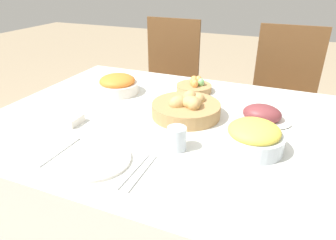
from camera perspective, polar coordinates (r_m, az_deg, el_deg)
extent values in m
cube|color=silver|center=(1.46, 0.70, -12.86)|extent=(1.53, 1.14, 0.73)
cylinder|color=brown|center=(2.04, 13.40, -6.37)|extent=(0.03, 0.03, 0.43)
cylinder|color=brown|center=(2.03, 24.26, -8.30)|extent=(0.03, 0.03, 0.43)
cylinder|color=brown|center=(2.37, 15.18, -1.64)|extent=(0.03, 0.03, 0.43)
cylinder|color=brown|center=(2.37, 24.44, -3.27)|extent=(0.03, 0.03, 0.43)
cube|color=brown|center=(2.09, 20.25, 0.57)|extent=(0.42, 0.42, 0.02)
cube|color=brown|center=(2.19, 21.84, 9.36)|extent=(0.42, 0.02, 0.54)
cylinder|color=brown|center=(2.28, -7.55, -2.09)|extent=(0.03, 0.03, 0.43)
cylinder|color=brown|center=(2.12, 1.50, -4.12)|extent=(0.03, 0.03, 0.43)
cylinder|color=brown|center=(2.58, -3.15, 1.65)|extent=(0.03, 0.03, 0.43)
cylinder|color=brown|center=(2.44, 4.99, 0.11)|extent=(0.03, 0.03, 0.43)
cube|color=brown|center=(2.25, -1.10, 4.13)|extent=(0.43, 0.43, 0.02)
cube|color=brown|center=(2.34, 0.96, 12.24)|extent=(0.42, 0.03, 0.54)
cylinder|color=#AD8451|center=(1.29, 3.46, 1.98)|extent=(0.29, 0.29, 0.06)
ellipsoid|color=tan|center=(1.26, 4.73, 3.54)|extent=(0.09, 0.08, 0.05)
ellipsoid|color=tan|center=(1.30, 4.18, 4.28)|extent=(0.08, 0.08, 0.06)
ellipsoid|color=tan|center=(1.31, 5.72, 3.99)|extent=(0.06, 0.07, 0.05)
ellipsoid|color=tan|center=(1.25, 1.89, 3.25)|extent=(0.09, 0.10, 0.06)
ellipsoid|color=tan|center=(1.25, 4.31, 3.40)|extent=(0.09, 0.09, 0.05)
ellipsoid|color=tan|center=(1.23, 4.96, 3.00)|extent=(0.06, 0.07, 0.05)
cylinder|color=#AD8451|center=(1.57, 4.97, 6.08)|extent=(0.18, 0.18, 0.03)
ellipsoid|color=#F29E4C|center=(1.58, 5.79, 7.49)|extent=(0.04, 0.04, 0.05)
ellipsoid|color=#F29E4C|center=(1.56, 4.92, 7.21)|extent=(0.04, 0.04, 0.05)
ellipsoid|color=#7FCC7A|center=(1.56, 6.28, 7.12)|extent=(0.03, 0.03, 0.04)
ellipsoid|color=#F29E4C|center=(1.53, 5.14, 6.84)|extent=(0.03, 0.03, 0.04)
ellipsoid|color=#F29E4C|center=(1.57, 4.96, 7.49)|extent=(0.04, 0.04, 0.05)
ellipsoid|color=silver|center=(1.31, 17.32, 0.11)|extent=(0.24, 0.17, 0.01)
ellipsoid|color=brown|center=(1.30, 17.47, 1.14)|extent=(0.16, 0.12, 0.08)
cylinder|color=silver|center=(1.08, 15.83, -3.94)|extent=(0.21, 0.21, 0.06)
ellipsoid|color=#F4DB4C|center=(1.06, 16.10, -1.99)|extent=(0.18, 0.18, 0.06)
cylinder|color=silver|center=(1.57, -9.55, 6.08)|extent=(0.21, 0.21, 0.05)
ellipsoid|color=orange|center=(1.55, -9.65, 7.38)|extent=(0.18, 0.18, 0.06)
cylinder|color=silver|center=(1.02, -13.74, -7.39)|extent=(0.24, 0.24, 0.01)
cube|color=silver|center=(1.11, -19.85, -5.67)|extent=(0.01, 0.20, 0.00)
cube|color=silver|center=(0.95, -6.58, -9.53)|extent=(0.01, 0.20, 0.00)
cube|color=silver|center=(0.94, -4.96, -9.97)|extent=(0.01, 0.20, 0.00)
cylinder|color=silver|center=(1.04, 1.66, -3.52)|extent=(0.07, 0.07, 0.08)
cube|color=silver|center=(1.31, -19.00, 0.24)|extent=(0.14, 0.08, 0.03)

